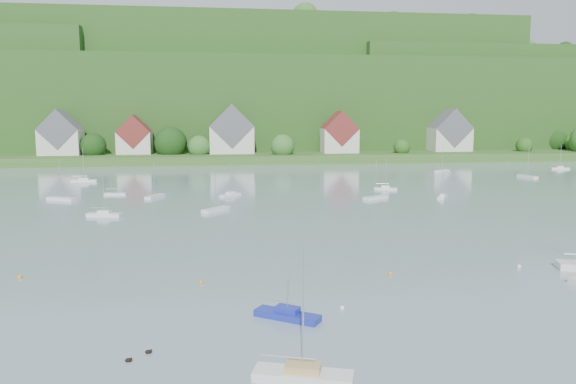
% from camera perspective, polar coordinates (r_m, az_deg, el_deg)
% --- Properties ---
extents(far_shore_strip, '(600.00, 60.00, 3.00)m').
position_cam_1_polar(far_shore_strip, '(216.80, -7.24, 3.82)').
color(far_shore_strip, '#28511E').
rests_on(far_shore_strip, ground).
extents(forested_ridge, '(620.00, 181.22, 69.89)m').
position_cam_1_polar(forested_ridge, '(284.90, -7.27, 9.09)').
color(forested_ridge, '#153D13').
rests_on(forested_ridge, ground).
extents(village_building_0, '(14.00, 10.40, 16.00)m').
position_cam_1_polar(village_building_0, '(210.62, -22.47, 5.35)').
color(village_building_0, silver).
rests_on(village_building_0, far_shore_strip).
extents(village_building_1, '(12.00, 9.36, 14.00)m').
position_cam_1_polar(village_building_1, '(207.56, -15.61, 5.42)').
color(village_building_1, silver).
rests_on(village_building_1, far_shore_strip).
extents(village_building_2, '(16.00, 11.44, 18.00)m').
position_cam_1_polar(village_building_2, '(204.43, -5.86, 6.06)').
color(village_building_2, silver).
rests_on(village_building_2, far_shore_strip).
extents(village_building_3, '(13.00, 10.40, 15.50)m').
position_cam_1_polar(village_building_3, '(207.40, 5.33, 5.86)').
color(village_building_3, silver).
rests_on(village_building_3, far_shore_strip).
extents(village_building_4, '(15.00, 10.40, 16.50)m').
position_cam_1_polar(village_building_4, '(225.27, 16.40, 5.77)').
color(village_building_4, silver).
rests_on(village_building_4, far_shore_strip).
extents(near_sailboat_1, '(5.55, 4.47, 7.61)m').
position_cam_1_polar(near_sailboat_1, '(46.95, -0.08, -12.52)').
color(near_sailboat_1, '#1B269B').
rests_on(near_sailboat_1, ground).
extents(near_sailboat_2, '(6.62, 3.67, 8.61)m').
position_cam_1_polar(near_sailboat_2, '(36.97, 1.56, -18.36)').
color(near_sailboat_2, silver).
rests_on(near_sailboat_2, ground).
extents(mooring_buoy_0, '(0.43, 0.43, 0.43)m').
position_cam_1_polar(mooring_buoy_0, '(57.03, -8.96, -9.32)').
color(mooring_buoy_0, orange).
rests_on(mooring_buoy_0, ground).
extents(mooring_buoy_1, '(0.43, 0.43, 0.43)m').
position_cam_1_polar(mooring_buoy_1, '(49.44, 5.63, -12.00)').
color(mooring_buoy_1, white).
rests_on(mooring_buoy_1, ground).
extents(mooring_buoy_2, '(0.45, 0.45, 0.45)m').
position_cam_1_polar(mooring_buoy_2, '(60.13, 10.57, -8.45)').
color(mooring_buoy_2, orange).
rests_on(mooring_buoy_2, ground).
extents(mooring_buoy_3, '(0.46, 0.46, 0.46)m').
position_cam_1_polar(mooring_buoy_3, '(64.43, -26.01, -8.03)').
color(mooring_buoy_3, orange).
rests_on(mooring_buoy_3, ground).
extents(mooring_buoy_4, '(0.47, 0.47, 0.47)m').
position_cam_1_polar(mooring_buoy_4, '(66.99, 22.81, -7.25)').
color(mooring_buoy_4, white).
rests_on(mooring_buoy_4, ground).
extents(duck_pair, '(1.71, 1.51, 0.35)m').
position_cam_1_polar(duck_pair, '(41.56, -15.20, -16.06)').
color(duck_pair, black).
rests_on(duck_pair, ground).
extents(far_sailboat_cluster, '(205.54, 68.96, 8.71)m').
position_cam_1_polar(far_sailboat_cluster, '(130.39, -3.86, 0.67)').
color(far_sailboat_cluster, silver).
rests_on(far_sailboat_cluster, ground).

